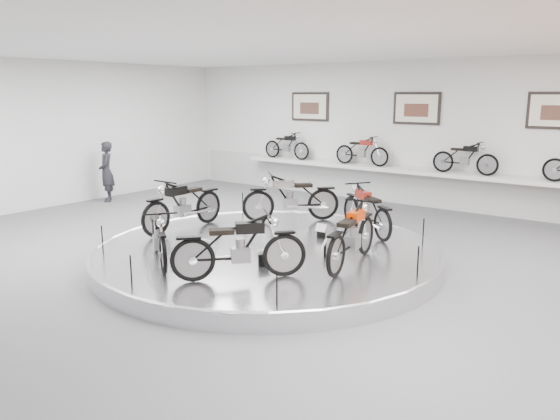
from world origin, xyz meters
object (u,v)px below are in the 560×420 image
Objects in this scene: shelf at (410,171)px; bike_c at (183,204)px; visitor at (107,172)px; bike_a at (367,210)px; bike_f at (352,235)px; display_platform at (267,254)px; bike_d at (159,235)px; bike_e at (239,247)px; bike_b at (291,197)px.

bike_c is at bearing -108.87° from shelf.
bike_a is at bearing 37.31° from visitor.
bike_f is (4.01, -0.02, -0.03)m from bike_c.
visitor reaches higher than display_platform.
bike_d reaches higher than shelf.
bike_c is 3.43m from bike_e.
shelf is 6.78m from bike_c.
bike_d is at bearing 138.59° from bike_e.
bike_f is (0.80, -2.02, 0.02)m from bike_a.
bike_e is (1.63, 0.16, 0.05)m from bike_d.
bike_c is 5.54m from visitor.
bike_b is at bearing -100.81° from shelf.
display_platform is at bearing 22.34° from visitor.
bike_c reaches higher than bike_f.
bike_b is 1.06× the size of visitor.
bike_a reaches higher than display_platform.
bike_e is at bearing 68.56° from bike_b.
bike_e reaches higher than bike_f.
bike_a is (1.01, 1.98, 0.65)m from display_platform.
display_platform is 7.67m from visitor.
bike_f is at bearing -74.24° from shelf.
bike_b is 1.05× the size of bike_e.
bike_b is 0.99× the size of bike_c.
bike_a is 0.97× the size of visitor.
bike_b is 3.33m from bike_f.
display_platform is 1.99m from bike_e.
bike_f is at bearing -1.22° from display_platform.
bike_c reaches higher than bike_d.
visitor is at bearing -174.33° from bike_d.
visitor is (-7.40, -4.51, -0.13)m from shelf.
bike_d is at bearing -95.78° from shelf.
bike_d is 7.56m from visitor.
bike_c reaches higher than bike_b.
visitor is (-7.40, 1.89, 0.72)m from display_platform.
bike_d is 0.91× the size of bike_e.
bike_a is 4.27m from bike_d.
bike_a reaches higher than bike_d.
display_platform is 0.58× the size of shelf.
bike_b is 4.01m from bike_e.
shelf is 8.31m from bike_d.
shelf is 4.52m from bike_b.
display_platform is at bearing 68.01° from bike_e.
bike_f reaches higher than display_platform.
visitor is at bearing -109.75° from bike_c.
shelf is 6.53× the size of bike_a.
display_platform is 3.45× the size of bike_c.
bike_a is 1.05× the size of bike_d.
bike_c is 1.06× the size of bike_f.
bike_b reaches higher than bike_e.
bike_f is (2.65, 1.82, 0.04)m from bike_d.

